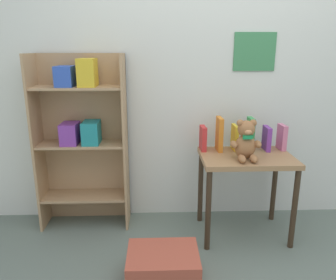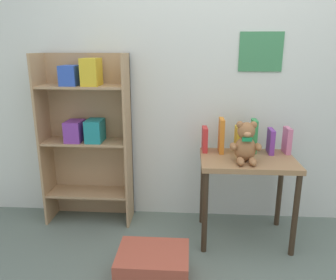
# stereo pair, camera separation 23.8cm
# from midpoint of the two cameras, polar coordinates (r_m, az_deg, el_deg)

# --- Properties ---
(wall_back) EXTENTS (4.80, 0.07, 2.50)m
(wall_back) POSITION_cam_midpoint_polar(r_m,az_deg,el_deg) (2.64, 5.57, 12.62)
(wall_back) COLOR silver
(wall_back) RESTS_ON ground_plane
(bookshelf_side) EXTENTS (0.69, 0.26, 1.35)m
(bookshelf_side) POSITION_cam_midpoint_polar(r_m,az_deg,el_deg) (2.64, -17.21, 1.39)
(bookshelf_side) COLOR tan
(bookshelf_side) RESTS_ON ground_plane
(display_table) EXTENTS (0.67, 0.46, 0.64)m
(display_table) POSITION_cam_midpoint_polar(r_m,az_deg,el_deg) (2.46, 10.74, -4.89)
(display_table) COLOR #9E754C
(display_table) RESTS_ON ground_plane
(teddy_bear) EXTENTS (0.22, 0.20, 0.28)m
(teddy_bear) POSITION_cam_midpoint_polar(r_m,az_deg,el_deg) (2.31, 10.57, -0.28)
(teddy_bear) COLOR #99663D
(teddy_bear) RESTS_ON display_table
(book_standing_red) EXTENTS (0.04, 0.13, 0.18)m
(book_standing_red) POSITION_cam_midpoint_polar(r_m,az_deg,el_deg) (2.49, 3.41, 0.27)
(book_standing_red) COLOR red
(book_standing_red) RESTS_ON display_table
(book_standing_orange) EXTENTS (0.03, 0.14, 0.26)m
(book_standing_orange) POSITION_cam_midpoint_polar(r_m,az_deg,el_deg) (2.48, 6.24, 1.00)
(book_standing_orange) COLOR orange
(book_standing_orange) RESTS_ON display_table
(book_standing_yellow) EXTENTS (0.03, 0.14, 0.19)m
(book_standing_yellow) POSITION_cam_midpoint_polar(r_m,az_deg,el_deg) (2.52, 8.91, 0.40)
(book_standing_yellow) COLOR gold
(book_standing_yellow) RESTS_ON display_table
(book_standing_green) EXTENTS (0.04, 0.13, 0.25)m
(book_standing_green) POSITION_cam_midpoint_polar(r_m,az_deg,el_deg) (2.55, 11.58, 1.06)
(book_standing_green) COLOR #33934C
(book_standing_green) RESTS_ON display_table
(book_standing_purple) EXTENTS (0.04, 0.14, 0.18)m
(book_standing_purple) POSITION_cam_midpoint_polar(r_m,az_deg,el_deg) (2.57, 14.30, 0.24)
(book_standing_purple) COLOR purple
(book_standing_purple) RESTS_ON display_table
(book_standing_pink) EXTENTS (0.04, 0.12, 0.19)m
(book_standing_pink) POSITION_cam_midpoint_polar(r_m,az_deg,el_deg) (2.61, 16.79, 0.45)
(book_standing_pink) COLOR #D17093
(book_standing_pink) RESTS_ON display_table
(storage_bin) EXTENTS (0.43, 0.33, 0.20)m
(storage_bin) POSITION_cam_midpoint_polar(r_m,az_deg,el_deg) (2.14, -4.30, -21.35)
(storage_bin) COLOR #AD4C38
(storage_bin) RESTS_ON ground_plane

